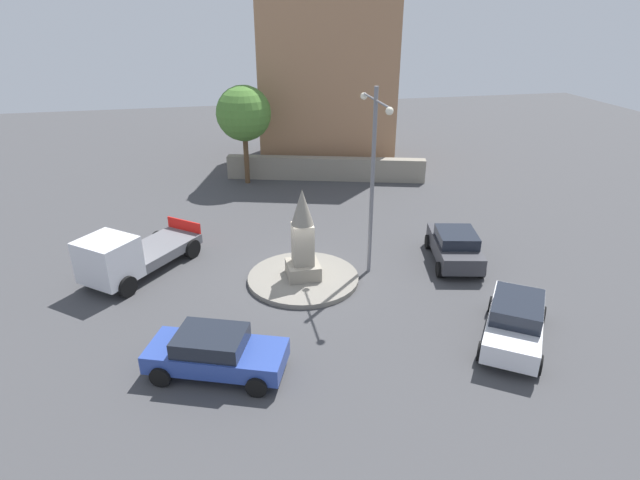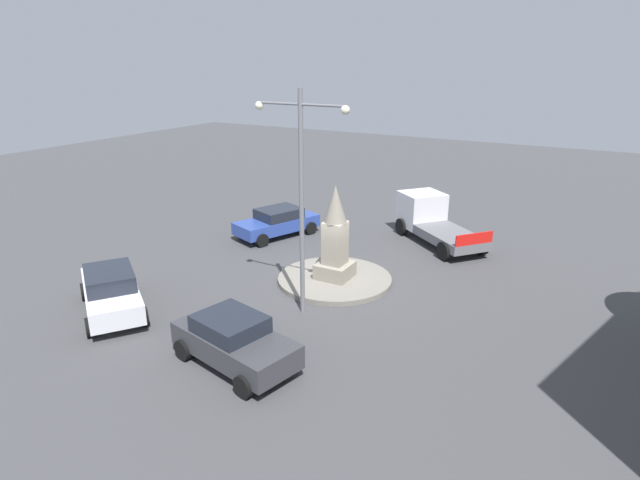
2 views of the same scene
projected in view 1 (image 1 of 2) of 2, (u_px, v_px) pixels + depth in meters
ground_plane at (303, 280)px, 21.47m from camera, size 80.00×80.00×0.00m
traffic_island at (303, 278)px, 21.43m from camera, size 4.52×4.52×0.20m
monument at (303, 239)px, 20.70m from camera, size 1.30×1.30×3.73m
streetlamp at (373, 166)px, 20.30m from camera, size 3.38×0.28×7.59m
car_white_waiting at (515, 320)px, 17.37m from camera, size 4.49×3.84×1.57m
car_blue_parked_left at (215, 352)px, 15.90m from camera, size 3.07×4.52×1.40m
car_dark_grey_passing at (455, 246)px, 22.64m from camera, size 4.19×2.64×1.50m
truck_white_parked_right at (128, 256)px, 21.23m from camera, size 5.29×4.86×2.12m
stone_boundary_wall at (325, 169)px, 33.16m from camera, size 4.18×12.15×1.43m
corner_building at (331, 79)px, 35.65m from camera, size 9.15×10.40×11.10m
tree_near_wall at (244, 114)px, 31.10m from camera, size 3.26×3.26×5.94m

